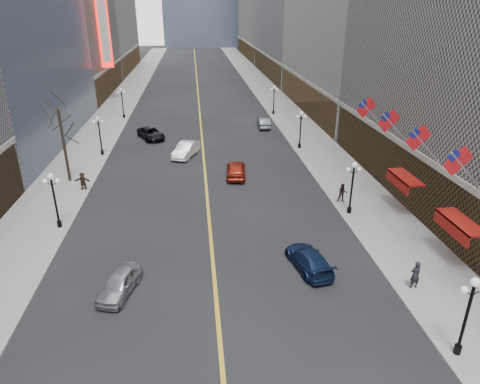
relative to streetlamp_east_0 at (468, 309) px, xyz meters
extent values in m
cube|color=gray|center=(2.20, 56.00, -2.83)|extent=(6.00, 230.00, 0.15)
cube|color=gray|center=(-25.80, 56.00, -2.83)|extent=(6.00, 230.00, 0.15)
cube|color=gold|center=(-11.80, 66.00, -2.89)|extent=(0.25, 200.00, 0.02)
cube|color=#46372F|center=(6.60, 15.00, -0.30)|extent=(2.80, 41.00, 5.00)
cube|color=#46372F|center=(6.60, 54.00, -0.30)|extent=(2.80, 35.00, 5.00)
cube|color=#46372F|center=(6.60, 92.00, -0.30)|extent=(2.80, 39.00, 5.00)
cube|color=#46372F|center=(6.60, 135.00, -0.30)|extent=(2.80, 45.00, 5.00)
cube|color=#46372F|center=(-30.20, 73.00, -0.30)|extent=(2.80, 29.00, 5.00)
cube|color=#46372F|center=(-30.20, 107.00, -0.30)|extent=(2.80, 37.00, 5.00)
cylinder|color=black|center=(0.00, 0.00, -2.50)|extent=(0.36, 0.36, 0.50)
cylinder|color=black|center=(0.00, 0.00, -0.75)|extent=(0.16, 0.16, 4.00)
sphere|color=white|center=(0.00, 0.00, 1.55)|extent=(0.44, 0.44, 0.44)
sphere|color=white|center=(-0.45, 0.00, 1.15)|extent=(0.36, 0.36, 0.36)
cylinder|color=black|center=(0.00, 16.00, -2.50)|extent=(0.36, 0.36, 0.50)
cylinder|color=black|center=(0.00, 16.00, -0.75)|extent=(0.16, 0.16, 4.00)
sphere|color=white|center=(0.00, 16.00, 1.55)|extent=(0.44, 0.44, 0.44)
sphere|color=white|center=(-0.45, 16.00, 1.15)|extent=(0.36, 0.36, 0.36)
sphere|color=white|center=(0.45, 16.00, 1.15)|extent=(0.36, 0.36, 0.36)
cylinder|color=black|center=(0.00, 34.00, -2.50)|extent=(0.36, 0.36, 0.50)
cylinder|color=black|center=(0.00, 34.00, -0.75)|extent=(0.16, 0.16, 4.00)
sphere|color=white|center=(0.00, 34.00, 1.55)|extent=(0.44, 0.44, 0.44)
sphere|color=white|center=(-0.45, 34.00, 1.15)|extent=(0.36, 0.36, 0.36)
sphere|color=white|center=(0.45, 34.00, 1.15)|extent=(0.36, 0.36, 0.36)
cylinder|color=black|center=(0.00, 52.00, -2.50)|extent=(0.36, 0.36, 0.50)
cylinder|color=black|center=(0.00, 52.00, -0.75)|extent=(0.16, 0.16, 4.00)
sphere|color=white|center=(0.00, 52.00, 1.55)|extent=(0.44, 0.44, 0.44)
sphere|color=white|center=(-0.45, 52.00, 1.15)|extent=(0.36, 0.36, 0.36)
sphere|color=white|center=(0.45, 52.00, 1.15)|extent=(0.36, 0.36, 0.36)
cylinder|color=black|center=(-23.60, 16.00, -2.50)|extent=(0.36, 0.36, 0.50)
cylinder|color=black|center=(-23.60, 16.00, -0.75)|extent=(0.16, 0.16, 4.00)
sphere|color=white|center=(-23.60, 16.00, 1.55)|extent=(0.44, 0.44, 0.44)
sphere|color=white|center=(-24.05, 16.00, 1.15)|extent=(0.36, 0.36, 0.36)
sphere|color=white|center=(-23.15, 16.00, 1.15)|extent=(0.36, 0.36, 0.36)
cylinder|color=black|center=(-23.60, 34.00, -2.50)|extent=(0.36, 0.36, 0.50)
cylinder|color=black|center=(-23.60, 34.00, -0.75)|extent=(0.16, 0.16, 4.00)
sphere|color=white|center=(-23.60, 34.00, 1.55)|extent=(0.44, 0.44, 0.44)
sphere|color=white|center=(-24.05, 34.00, 1.15)|extent=(0.36, 0.36, 0.36)
sphere|color=white|center=(-23.15, 34.00, 1.15)|extent=(0.36, 0.36, 0.36)
cylinder|color=black|center=(-23.60, 52.00, -2.50)|extent=(0.36, 0.36, 0.50)
cylinder|color=black|center=(-23.60, 52.00, -0.75)|extent=(0.16, 0.16, 4.00)
sphere|color=white|center=(-23.60, 52.00, 1.55)|extent=(0.44, 0.44, 0.44)
sphere|color=white|center=(-24.05, 52.00, 1.15)|extent=(0.36, 0.36, 0.36)
sphere|color=white|center=(-23.15, 52.00, 1.15)|extent=(0.36, 0.36, 0.36)
cylinder|color=#B2B2B7|center=(4.00, 8.00, 3.90)|extent=(2.49, 0.12, 2.49)
cube|color=red|center=(3.35, 8.00, 4.55)|extent=(1.94, 0.04, 1.94)
cube|color=navy|center=(3.00, 8.00, 4.90)|extent=(0.88, 0.06, 0.88)
cylinder|color=#B2B2B7|center=(4.00, 13.00, 3.90)|extent=(2.49, 0.12, 2.49)
cube|color=red|center=(3.35, 13.00, 4.55)|extent=(1.94, 0.04, 1.94)
cube|color=navy|center=(3.00, 13.00, 4.90)|extent=(0.88, 0.06, 0.88)
cylinder|color=#B2B2B7|center=(4.00, 18.00, 3.90)|extent=(2.49, 0.12, 2.49)
cube|color=red|center=(3.35, 18.00, 4.55)|extent=(1.94, 0.04, 1.94)
cube|color=navy|center=(3.00, 18.00, 4.90)|extent=(0.88, 0.06, 0.88)
cylinder|color=#B2B2B7|center=(4.00, 23.00, 3.90)|extent=(2.49, 0.12, 2.49)
cube|color=red|center=(3.35, 23.00, 4.55)|extent=(1.94, 0.04, 1.94)
cube|color=navy|center=(3.00, 23.00, 4.90)|extent=(0.88, 0.06, 0.88)
cube|color=maroon|center=(4.50, 8.00, 0.30)|extent=(1.40, 4.00, 0.15)
cube|color=maroon|center=(3.85, 8.00, -0.10)|extent=(0.10, 4.00, 0.90)
cube|color=maroon|center=(4.50, 16.00, 0.30)|extent=(1.40, 4.00, 0.15)
cube|color=maroon|center=(3.85, 16.00, -0.10)|extent=(0.10, 4.00, 0.90)
cube|color=red|center=(-27.70, 66.00, 9.10)|extent=(2.00, 0.50, 12.00)
cube|color=white|center=(-27.65, 66.00, 9.10)|extent=(1.40, 0.55, 10.00)
cylinder|color=#2D231C|center=(-25.30, 26.00, 0.85)|extent=(0.28, 0.28, 7.20)
imported|color=#A3A6AB|center=(-17.62, 7.04, -2.21)|extent=(2.71, 4.37, 1.39)
imported|color=white|center=(-13.80, 32.70, -2.08)|extent=(3.45, 5.29, 1.65)
imported|color=black|center=(-18.47, 40.39, -2.17)|extent=(4.37, 5.79, 1.46)
imported|color=#132247|center=(-5.45, 8.46, -2.22)|extent=(2.78, 4.99, 1.37)
imported|color=maroon|center=(-8.65, 25.70, -2.08)|extent=(2.40, 5.00, 1.65)
imported|color=#4F5557|center=(-2.80, 44.41, -2.16)|extent=(1.75, 4.54, 1.48)
imported|color=black|center=(0.41, 5.46, -1.82)|extent=(0.75, 0.59, 1.87)
imported|color=black|center=(0.08, 18.18, -1.89)|extent=(0.91, 0.60, 1.73)
imported|color=#30231A|center=(-23.40, 23.48, -1.89)|extent=(1.64, 0.70, 1.72)
camera|label=1|loc=(-12.60, -15.19, 13.30)|focal=32.00mm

